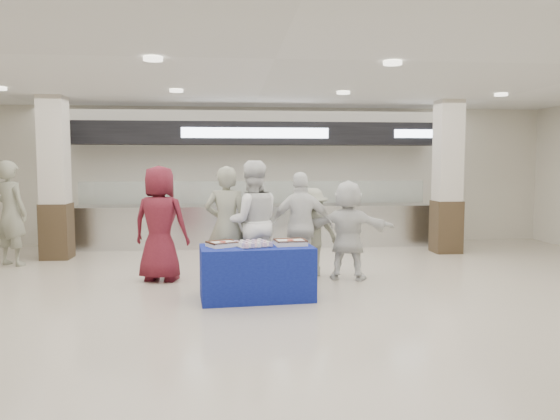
{
  "coord_description": "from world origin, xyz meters",
  "views": [
    {
      "loc": [
        -0.59,
        -6.91,
        1.91
      ],
      "look_at": [
        0.21,
        1.6,
        1.16
      ],
      "focal_mm": 35.0,
      "sensor_mm": 36.0,
      "label": 1
    }
  ],
  "objects": [
    {
      "name": "ground",
      "position": [
        0.0,
        0.0,
        0.0
      ],
      "size": [
        14.0,
        14.0,
        0.0
      ],
      "primitive_type": "plane",
      "color": "beige",
      "rests_on": "ground"
    },
    {
      "name": "serving_line",
      "position": [
        0.0,
        5.4,
        1.16
      ],
      "size": [
        8.7,
        0.85,
        2.8
      ],
      "color": "silver",
      "rests_on": "ground"
    },
    {
      "name": "column_left",
      "position": [
        -4.0,
        4.2,
        1.53
      ],
      "size": [
        0.55,
        0.55,
        3.2
      ],
      "color": "#342617",
      "rests_on": "ground"
    },
    {
      "name": "column_right",
      "position": [
        4.0,
        4.2,
        1.53
      ],
      "size": [
        0.55,
        0.55,
        3.2
      ],
      "color": "#342617",
      "rests_on": "ground"
    },
    {
      "name": "display_table",
      "position": [
        -0.21,
        0.6,
        0.38
      ],
      "size": [
        1.61,
        0.92,
        0.75
      ],
      "primitive_type": "cube",
      "rotation": [
        0.0,
        0.0,
        0.09
      ],
      "color": "navy",
      "rests_on": "ground"
    },
    {
      "name": "sheet_cake_left",
      "position": [
        -0.68,
        0.61,
        0.79
      ],
      "size": [
        0.49,
        0.45,
        0.09
      ],
      "color": "white",
      "rests_on": "display_table"
    },
    {
      "name": "sheet_cake_right",
      "position": [
        0.27,
        0.64,
        0.8
      ],
      "size": [
        0.46,
        0.38,
        0.09
      ],
      "color": "white",
      "rests_on": "display_table"
    },
    {
      "name": "cupcake_tray",
      "position": [
        -0.26,
        0.57,
        0.79
      ],
      "size": [
        0.55,
        0.49,
        0.07
      ],
      "color": "#B1B1B6",
      "rests_on": "display_table"
    },
    {
      "name": "civilian_maroon",
      "position": [
        -1.69,
        1.94,
        0.93
      ],
      "size": [
        1.04,
        0.82,
        1.86
      ],
      "primitive_type": "imported",
      "rotation": [
        0.0,
        0.0,
        2.86
      ],
      "color": "maroon",
      "rests_on": "ground"
    },
    {
      "name": "soldier_a",
      "position": [
        -0.63,
        1.54,
        0.93
      ],
      "size": [
        0.73,
        0.53,
        1.86
      ],
      "primitive_type": "imported",
      "rotation": [
        0.0,
        0.0,
        3.02
      ],
      "color": "gray",
      "rests_on": "ground"
    },
    {
      "name": "chef_tall",
      "position": [
        -0.23,
        1.61,
        0.97
      ],
      "size": [
        1.05,
        0.87,
        1.94
      ],
      "primitive_type": "imported",
      "rotation": [
        0.0,
        0.0,
        3.3
      ],
      "color": "white",
      "rests_on": "ground"
    },
    {
      "name": "chef_short",
      "position": [
        0.58,
        1.77,
        0.88
      ],
      "size": [
        1.04,
        0.46,
        1.76
      ],
      "primitive_type": "imported",
      "rotation": [
        0.0,
        0.0,
        3.17
      ],
      "color": "white",
      "rests_on": "ground"
    },
    {
      "name": "soldier_b",
      "position": [
        0.8,
        2.12,
        0.74
      ],
      "size": [
        1.02,
        0.68,
        1.48
      ],
      "primitive_type": "imported",
      "rotation": [
        0.0,
        0.0,
        3.28
      ],
      "color": "gray",
      "rests_on": "ground"
    },
    {
      "name": "civilian_white",
      "position": [
        1.34,
        1.76,
        0.81
      ],
      "size": [
        1.58,
        0.86,
        1.62
      ],
      "primitive_type": "imported",
      "rotation": [
        0.0,
        0.0,
        2.87
      ],
      "color": "white",
      "rests_on": "ground"
    },
    {
      "name": "soldier_bg",
      "position": [
        -4.61,
        3.54,
        0.97
      ],
      "size": [
        0.84,
        0.74,
        1.95
      ],
      "primitive_type": "imported",
      "rotation": [
        0.0,
        0.0,
        2.67
      ],
      "color": "gray",
      "rests_on": "ground"
    }
  ]
}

